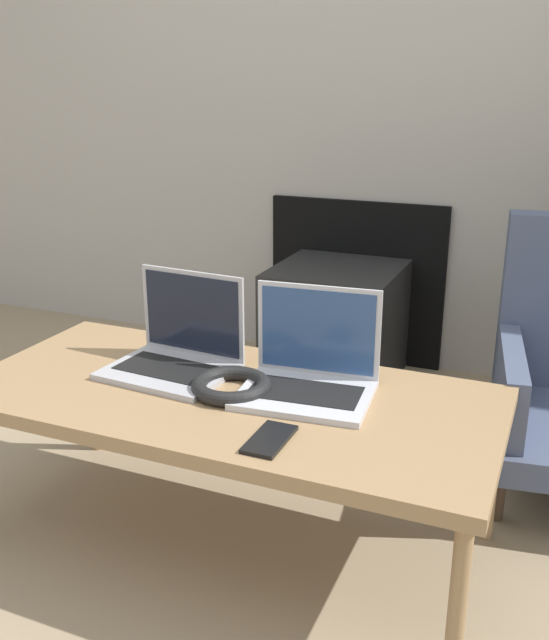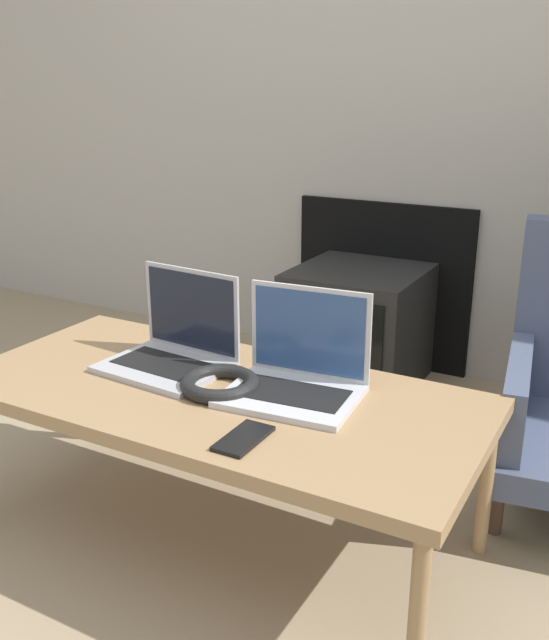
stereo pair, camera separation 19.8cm
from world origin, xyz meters
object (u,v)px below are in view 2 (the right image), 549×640
object	(u,v)px
laptop_left	(175,345)
tv	(357,327)
laptop_right	(298,372)
phone	(243,438)
headphones	(220,384)

from	to	relation	value
laptop_left	tv	bearing A→B (deg)	88.70
laptop_right	phone	xyz separation A→B (m)	(0.01, -0.28, -0.05)
laptop_left	tv	distance (m)	1.08
tv	laptop_right	bearing A→B (deg)	-75.48
laptop_left	headphones	size ratio (longest dim) A/B	1.68
phone	laptop_right	bearing A→B (deg)	92.42
laptop_right	phone	bearing A→B (deg)	-92.90
headphones	phone	world-z (taller)	headphones
laptop_left	laptop_right	xyz separation A→B (m)	(0.37, -0.00, 0.00)
laptop_left	headphones	bearing A→B (deg)	-19.07
headphones	phone	xyz separation A→B (m)	(0.18, -0.19, -0.01)
laptop_right	tv	size ratio (longest dim) A/B	0.68
headphones	tv	bearing A→B (deg)	94.94
laptop_left	tv	xyz separation A→B (m)	(0.10, 1.04, -0.25)
headphones	tv	distance (m)	1.15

